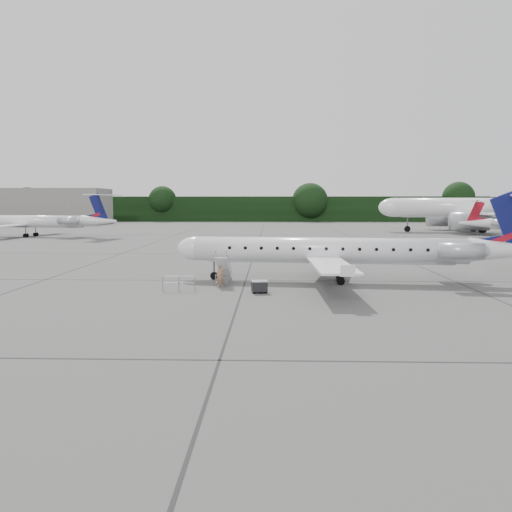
# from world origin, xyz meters

# --- Properties ---
(ground) EXTENTS (320.00, 320.00, 0.00)m
(ground) POSITION_xyz_m (0.00, 0.00, 0.00)
(ground) COLOR #555553
(ground) RESTS_ON ground
(treeline) EXTENTS (260.00, 4.00, 8.00)m
(treeline) POSITION_xyz_m (0.00, 130.00, 4.00)
(treeline) COLOR black
(treeline) RESTS_ON ground
(terminal_building) EXTENTS (40.00, 14.00, 10.00)m
(terminal_building) POSITION_xyz_m (-70.00, 110.00, 5.00)
(terminal_building) COLOR gray
(terminal_building) RESTS_ON ground
(main_regional_jet) EXTENTS (27.78, 21.22, 6.69)m
(main_regional_jet) POSITION_xyz_m (1.47, 6.59, 3.35)
(main_regional_jet) COLOR white
(main_regional_jet) RESTS_ON ground
(airstair) EXTENTS (1.08, 2.45, 2.10)m
(airstair) POSITION_xyz_m (-6.28, 5.16, 1.05)
(airstair) COLOR white
(airstair) RESTS_ON ground
(passenger) EXTENTS (0.61, 0.42, 1.62)m
(passenger) POSITION_xyz_m (-6.41, 3.83, 0.81)
(passenger) COLOR #936750
(passenger) RESTS_ON ground
(safety_railing) EXTENTS (2.20, 0.12, 1.00)m
(safety_railing) POSITION_xyz_m (-9.08, 2.23, 0.50)
(safety_railing) COLOR gray
(safety_railing) RESTS_ON ground
(baggage_cart) EXTENTS (1.13, 0.98, 0.88)m
(baggage_cart) POSITION_xyz_m (-3.60, 1.73, 0.44)
(baggage_cart) COLOR black
(baggage_cart) RESTS_ON ground
(bg_narrowbody) EXTENTS (39.63, 29.15, 13.90)m
(bg_narrowbody) POSITION_xyz_m (37.47, 72.18, 6.95)
(bg_narrowbody) COLOR white
(bg_narrowbody) RESTS_ON ground
(bg_regional_left) EXTENTS (31.78, 25.26, 7.52)m
(bg_regional_left) POSITION_xyz_m (-46.28, 55.87, 3.76)
(bg_regional_left) COLOR white
(bg_regional_left) RESTS_ON ground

